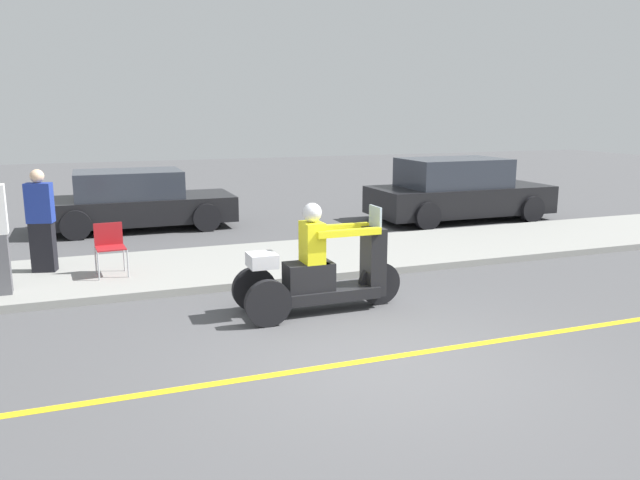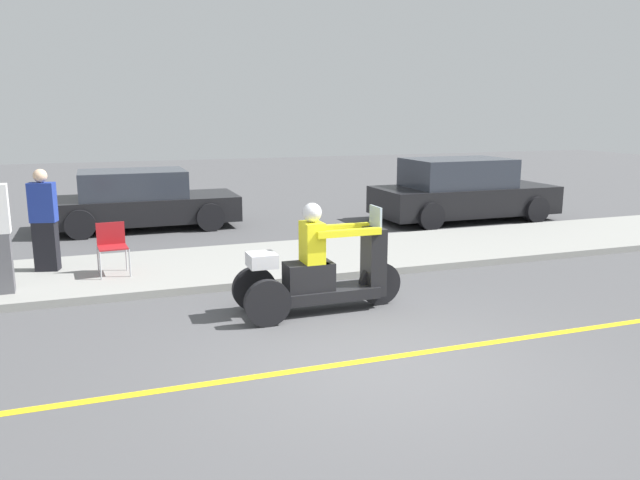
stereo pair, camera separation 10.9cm
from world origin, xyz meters
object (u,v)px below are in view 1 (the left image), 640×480
(spectator_end_of_line, at_px, (41,223))
(motorcycle_trike, at_px, (321,273))
(parked_car_lot_center, at_px, (136,201))
(parked_car_lot_far, at_px, (458,191))
(folding_chair_set_back, at_px, (110,243))

(spectator_end_of_line, bearing_deg, motorcycle_trike, -41.49)
(spectator_end_of_line, distance_m, parked_car_lot_center, 4.44)
(spectator_end_of_line, height_order, parked_car_lot_far, spectator_end_of_line)
(motorcycle_trike, distance_m, parked_car_lot_center, 7.50)
(spectator_end_of_line, xyz_separation_m, parked_car_lot_center, (1.78, 4.06, -0.28))
(spectator_end_of_line, distance_m, parked_car_lot_far, 9.79)
(folding_chair_set_back, bearing_deg, spectator_end_of_line, 149.91)
(motorcycle_trike, distance_m, parked_car_lot_far, 8.16)
(spectator_end_of_line, relative_size, parked_car_lot_far, 0.37)
(motorcycle_trike, height_order, folding_chair_set_back, motorcycle_trike)
(folding_chair_set_back, xyz_separation_m, parked_car_lot_center, (0.77, 4.64, 0.03))
(folding_chair_set_back, relative_size, parked_car_lot_center, 0.19)
(motorcycle_trike, height_order, parked_car_lot_center, motorcycle_trike)
(spectator_end_of_line, bearing_deg, parked_car_lot_center, 66.33)
(folding_chair_set_back, relative_size, parked_car_lot_far, 0.18)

